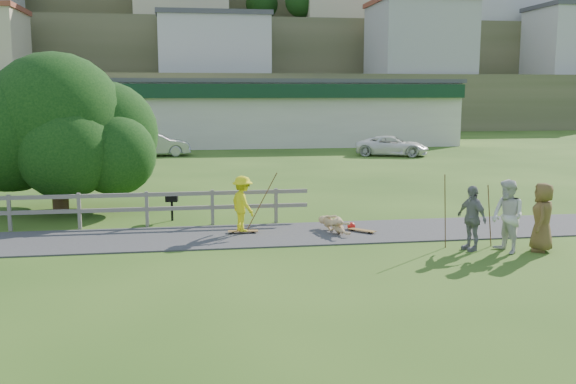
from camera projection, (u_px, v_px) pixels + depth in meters
name	position (u px, v px, depth m)	size (l,w,h in m)	color
ground	(218.00, 250.00, 16.82)	(260.00, 260.00, 0.00)	#2A4F16
path	(215.00, 237.00, 18.28)	(34.00, 3.00, 0.04)	#313133
fence	(58.00, 206.00, 19.21)	(15.05, 0.10, 1.10)	slate
strip_mall	(246.00, 112.00, 51.14)	(32.50, 10.75, 5.10)	beige
hillside	(188.00, 28.00, 103.72)	(220.00, 67.00, 47.50)	#4A502F
skater_rider	(243.00, 207.00, 18.56)	(1.04, 0.60, 1.61)	yellow
skater_fallen	(335.00, 224.00, 18.74)	(1.54, 0.37, 0.56)	#D8B177
spectator_a	(508.00, 216.00, 16.41)	(0.92, 0.72, 1.89)	silver
spectator_b	(472.00, 218.00, 16.70)	(1.00, 0.42, 1.71)	gray
spectator_c	(542.00, 217.00, 16.55)	(0.88, 0.57, 1.80)	brown
car_silver	(154.00, 144.00, 41.57)	(1.60, 4.59, 1.51)	#98999F
car_white	(392.00, 146.00, 41.74)	(2.15, 4.67, 1.30)	white
tree	(58.00, 153.00, 22.11)	(7.61, 7.61, 4.02)	black
bbq	(172.00, 208.00, 20.61)	(0.38, 0.29, 0.82)	black
longboard_rider	(243.00, 233.00, 18.67)	(0.88, 0.21, 0.10)	brown
longboard_fallen	(362.00, 232.00, 18.81)	(0.87, 0.21, 0.10)	brown
helmet	(351.00, 226.00, 19.20)	(0.24, 0.24, 0.24)	red
pole_rider	(262.00, 198.00, 19.01)	(0.03, 0.03, 1.97)	brown
pole_spec_left	(445.00, 211.00, 16.91)	(0.03, 0.03, 1.97)	brown
pole_spec_right	(489.00, 216.00, 17.08)	(0.03, 0.03, 1.68)	brown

